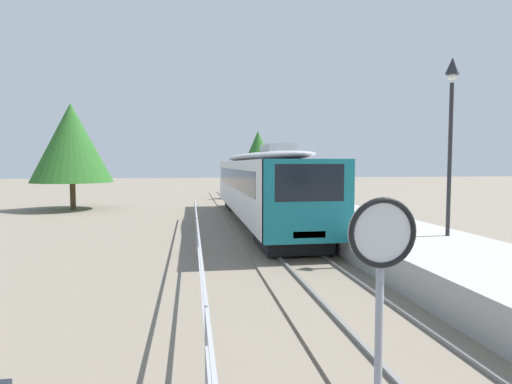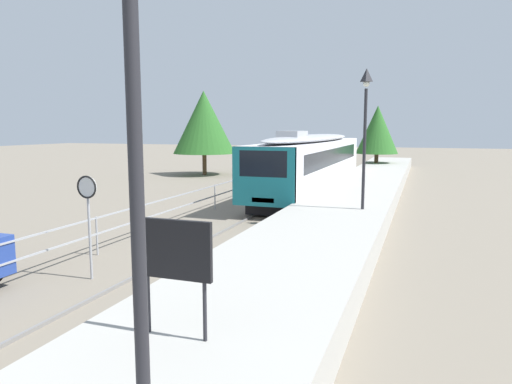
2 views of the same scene
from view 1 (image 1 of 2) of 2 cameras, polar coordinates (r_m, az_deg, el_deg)
The scene contains 9 objects.
ground_plane at distance 15.73m, azimuth -6.88°, elevation -7.53°, with size 160.00×160.00×0.00m, color slate.
track_rails at distance 16.10m, azimuth 3.94°, elevation -7.13°, with size 3.20×60.00×0.14m.
commuter_train at distance 21.68m, azimuth 0.50°, elevation 1.31°, with size 2.82×18.72×3.74m.
station_platform at distance 17.03m, azimuth 14.72°, elevation -5.22°, with size 3.90×60.00×0.90m, color #A8A59E.
platform_lamp_mid_platform at distance 14.12m, azimuth 24.86°, elevation 9.71°, with size 0.34×0.34×5.35m.
speed_limit_sign at distance 3.84m, azimuth 16.54°, elevation -10.83°, with size 0.61×0.10×2.81m.
carpark_fence at distance 5.84m, azimuth -6.65°, elevation -18.07°, with size 0.06×36.06×1.25m.
tree_behind_carpark at distance 31.09m, azimuth -23.67°, elevation 6.10°, with size 5.31×5.31×7.17m.
tree_behind_station_far at distance 37.39m, azimuth 0.28°, elevation 4.99°, with size 3.74×3.74×6.01m.
Camera 1 is at (-3.48, 6.58, 3.08)m, focal length 29.62 mm.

